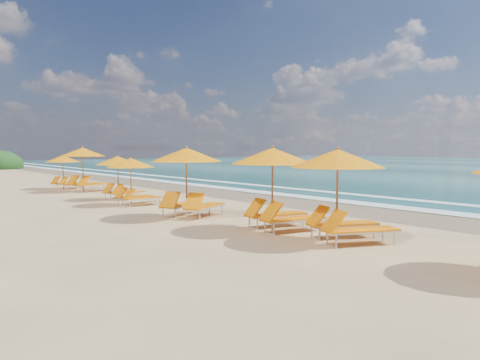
# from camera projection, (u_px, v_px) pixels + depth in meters

# --- Properties ---
(ground) EXTENTS (160.00, 160.00, 0.00)m
(ground) POSITION_uv_depth(u_px,v_px,m) (240.00, 211.00, 18.13)
(ground) COLOR tan
(ground) RESTS_ON ground
(wet_sand) EXTENTS (4.00, 160.00, 0.01)m
(wet_sand) POSITION_uv_depth(u_px,v_px,m) (310.00, 203.00, 20.65)
(wet_sand) COLOR #887151
(wet_sand) RESTS_ON ground
(surf_foam) EXTENTS (4.00, 160.00, 0.01)m
(surf_foam) POSITION_uv_depth(u_px,v_px,m) (348.00, 198.00, 22.35)
(surf_foam) COLOR white
(surf_foam) RESTS_ON ground
(station_2) EXTENTS (3.26, 3.24, 2.49)m
(station_2) POSITION_uv_depth(u_px,v_px,m) (344.00, 189.00, 12.05)
(station_2) COLOR olive
(station_2) RESTS_ON ground
(station_3) EXTENTS (3.09, 2.97, 2.53)m
(station_3) POSITION_uv_depth(u_px,v_px,m) (278.00, 183.00, 13.78)
(station_3) COLOR olive
(station_3) RESTS_ON ground
(station_4) EXTENTS (3.32, 3.31, 2.53)m
(station_4) POSITION_uv_depth(u_px,v_px,m) (189.00, 177.00, 16.37)
(station_4) COLOR olive
(station_4) RESTS_ON ground
(station_5) EXTENTS (2.27, 2.10, 2.07)m
(station_5) POSITION_uv_depth(u_px,v_px,m) (134.00, 178.00, 19.82)
(station_5) COLOR olive
(station_5) RESTS_ON ground
(station_6) EXTENTS (2.48, 2.36, 2.11)m
(station_6) POSITION_uv_depth(u_px,v_px,m) (121.00, 175.00, 22.00)
(station_6) COLOR olive
(station_6) RESTS_ON ground
(station_7) EXTENTS (3.18, 3.10, 2.53)m
(station_7) POSITION_uv_depth(u_px,v_px,m) (86.00, 166.00, 26.00)
(station_7) COLOR olive
(station_7) RESTS_ON ground
(station_8) EXTENTS (2.56, 2.48, 2.06)m
(station_8) POSITION_uv_depth(u_px,v_px,m) (65.00, 170.00, 27.66)
(station_8) COLOR olive
(station_8) RESTS_ON ground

